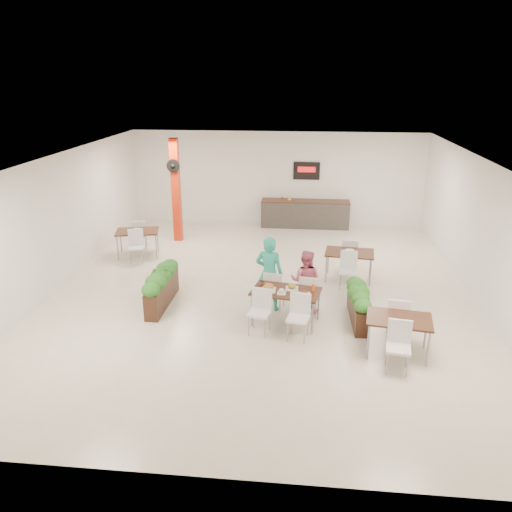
{
  "coord_description": "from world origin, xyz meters",
  "views": [
    {
      "loc": [
        1.01,
        -11.06,
        4.98
      ],
      "look_at": [
        -0.08,
        -0.47,
        1.1
      ],
      "focal_mm": 35.0,
      "sensor_mm": 36.0,
      "label": 1
    }
  ],
  "objects_px": {
    "planter_right": "(358,300)",
    "side_table_c": "(399,324)",
    "main_table": "(285,295)",
    "side_table_b": "(349,256)",
    "diner_woman": "(305,281)",
    "service_counter": "(305,213)",
    "planter_left": "(162,284)",
    "diner_man": "(269,273)",
    "red_column": "(176,189)",
    "side_table_a": "(137,235)"
  },
  "relations": [
    {
      "from": "service_counter",
      "to": "diner_man",
      "type": "bearing_deg",
      "value": -96.44
    },
    {
      "from": "diner_woman",
      "to": "side_table_c",
      "type": "xyz_separation_m",
      "value": [
        1.75,
        -1.69,
        -0.09
      ]
    },
    {
      "from": "side_table_b",
      "to": "side_table_c",
      "type": "bearing_deg",
      "value": -73.56
    },
    {
      "from": "side_table_c",
      "to": "diner_woman",
      "type": "bearing_deg",
      "value": 144.19
    },
    {
      "from": "service_counter",
      "to": "diner_man",
      "type": "height_order",
      "value": "service_counter"
    },
    {
      "from": "service_counter",
      "to": "main_table",
      "type": "relative_size",
      "value": 1.64
    },
    {
      "from": "diner_woman",
      "to": "side_table_b",
      "type": "distance_m",
      "value": 2.21
    },
    {
      "from": "service_counter",
      "to": "planter_left",
      "type": "bearing_deg",
      "value": -115.79
    },
    {
      "from": "red_column",
      "to": "side_table_a",
      "type": "height_order",
      "value": "red_column"
    },
    {
      "from": "planter_left",
      "to": "side_table_c",
      "type": "height_order",
      "value": "planter_left"
    },
    {
      "from": "diner_man",
      "to": "side_table_b",
      "type": "relative_size",
      "value": 1.03
    },
    {
      "from": "main_table",
      "to": "side_table_b",
      "type": "distance_m",
      "value": 2.98
    },
    {
      "from": "diner_woman",
      "to": "planter_right",
      "type": "distance_m",
      "value": 1.21
    },
    {
      "from": "side_table_b",
      "to": "main_table",
      "type": "bearing_deg",
      "value": -114.17
    },
    {
      "from": "side_table_a",
      "to": "planter_right",
      "type": "bearing_deg",
      "value": -43.57
    },
    {
      "from": "diner_woman",
      "to": "side_table_b",
      "type": "relative_size",
      "value": 0.86
    },
    {
      "from": "red_column",
      "to": "diner_woman",
      "type": "bearing_deg",
      "value": -49.06
    },
    {
      "from": "diner_man",
      "to": "planter_right",
      "type": "bearing_deg",
      "value": 179.95
    },
    {
      "from": "main_table",
      "to": "side_table_a",
      "type": "relative_size",
      "value": 1.09
    },
    {
      "from": "red_column",
      "to": "planter_left",
      "type": "distance_m",
      "value": 4.93
    },
    {
      "from": "side_table_a",
      "to": "side_table_c",
      "type": "relative_size",
      "value": 1.01
    },
    {
      "from": "planter_right",
      "to": "side_table_c",
      "type": "relative_size",
      "value": 1.01
    },
    {
      "from": "main_table",
      "to": "planter_right",
      "type": "bearing_deg",
      "value": 9.93
    },
    {
      "from": "red_column",
      "to": "planter_left",
      "type": "bearing_deg",
      "value": -80.2
    },
    {
      "from": "diner_woman",
      "to": "side_table_c",
      "type": "relative_size",
      "value": 0.85
    },
    {
      "from": "service_counter",
      "to": "main_table",
      "type": "distance_m",
      "value": 7.21
    },
    {
      "from": "service_counter",
      "to": "planter_right",
      "type": "xyz_separation_m",
      "value": [
        1.19,
        -6.93,
        -0.02
      ]
    },
    {
      "from": "side_table_c",
      "to": "side_table_a",
      "type": "bearing_deg",
      "value": 152.11
    },
    {
      "from": "main_table",
      "to": "side_table_c",
      "type": "height_order",
      "value": "same"
    },
    {
      "from": "main_table",
      "to": "side_table_b",
      "type": "bearing_deg",
      "value": 59.53
    },
    {
      "from": "planter_right",
      "to": "side_table_c",
      "type": "xyz_separation_m",
      "value": [
        0.62,
        -1.31,
        0.15
      ]
    },
    {
      "from": "main_table",
      "to": "side_table_b",
      "type": "relative_size",
      "value": 1.1
    },
    {
      "from": "planter_right",
      "to": "side_table_c",
      "type": "bearing_deg",
      "value": -64.72
    },
    {
      "from": "main_table",
      "to": "diner_woman",
      "type": "bearing_deg",
      "value": 57.84
    },
    {
      "from": "red_column",
      "to": "diner_man",
      "type": "distance_m",
      "value": 5.76
    },
    {
      "from": "red_column",
      "to": "planter_left",
      "type": "xyz_separation_m",
      "value": [
        0.82,
        -4.72,
        -1.14
      ]
    },
    {
      "from": "diner_man",
      "to": "side_table_b",
      "type": "height_order",
      "value": "diner_man"
    },
    {
      "from": "red_column",
      "to": "planter_right",
      "type": "relative_size",
      "value": 1.9
    },
    {
      "from": "service_counter",
      "to": "red_column",
      "type": "bearing_deg",
      "value": -155.0
    },
    {
      "from": "side_table_a",
      "to": "main_table",
      "type": "bearing_deg",
      "value": -53.54
    },
    {
      "from": "diner_man",
      "to": "side_table_a",
      "type": "distance_m",
      "value": 5.14
    },
    {
      "from": "diner_woman",
      "to": "side_table_a",
      "type": "relative_size",
      "value": 0.85
    },
    {
      "from": "service_counter",
      "to": "diner_man",
      "type": "xyz_separation_m",
      "value": [
        -0.74,
        -6.54,
        0.36
      ]
    },
    {
      "from": "side_table_b",
      "to": "red_column",
      "type": "bearing_deg",
      "value": 158.12
    },
    {
      "from": "side_table_b",
      "to": "side_table_c",
      "type": "distance_m",
      "value": 3.67
    },
    {
      "from": "planter_left",
      "to": "side_table_c",
      "type": "relative_size",
      "value": 1.13
    },
    {
      "from": "red_column",
      "to": "planter_left",
      "type": "relative_size",
      "value": 1.7
    },
    {
      "from": "planter_left",
      "to": "red_column",
      "type": "bearing_deg",
      "value": 99.8
    },
    {
      "from": "main_table",
      "to": "side_table_b",
      "type": "height_order",
      "value": "same"
    },
    {
      "from": "planter_left",
      "to": "side_table_a",
      "type": "bearing_deg",
      "value": 116.91
    }
  ]
}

